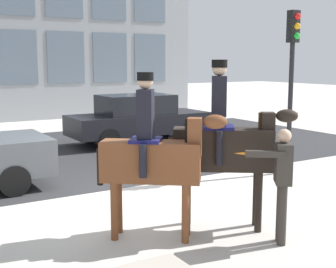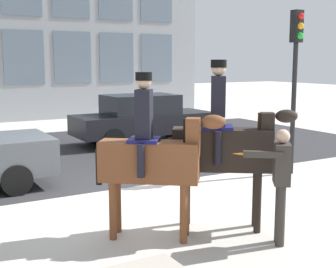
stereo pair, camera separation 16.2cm
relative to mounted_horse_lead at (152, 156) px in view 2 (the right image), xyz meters
name	(u,v)px [view 2 (the right image)]	position (x,y,z in m)	size (l,w,h in m)	color
ground_plane	(126,195)	(0.60, 2.25, -1.26)	(80.00, 80.00, 0.00)	beige
road_surface	(56,154)	(0.60, 7.00, -1.25)	(20.01, 8.50, 0.01)	#2D2D30
mounted_horse_lead	(152,156)	(0.00, 0.00, 0.00)	(1.65, 1.37, 2.48)	brown
mounted_horse_companion	(224,145)	(1.17, -0.20, 0.09)	(1.74, 1.35, 2.65)	black
pedestrian_bystander	(280,177)	(1.46, -1.14, -0.26)	(0.90, 0.54, 1.69)	#332D28
street_car_far_lane	(143,118)	(3.64, 7.49, -0.45)	(4.56, 1.78, 1.58)	black
traffic_light	(296,65)	(4.78, 1.96, 1.29)	(0.24, 0.29, 3.78)	black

